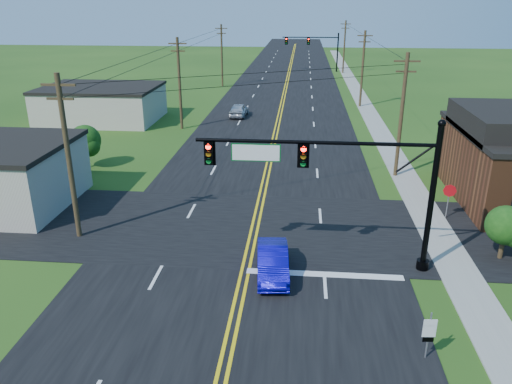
# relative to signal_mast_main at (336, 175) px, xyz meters

# --- Properties ---
(ground) EXTENTS (260.00, 260.00, 0.00)m
(ground) POSITION_rel_signal_mast_main_xyz_m (-4.34, -8.00, -4.75)
(ground) COLOR #204213
(ground) RESTS_ON ground
(road_main) EXTENTS (16.00, 220.00, 0.04)m
(road_main) POSITION_rel_signal_mast_main_xyz_m (-4.34, 42.00, -4.73)
(road_main) COLOR black
(road_main) RESTS_ON ground
(road_cross) EXTENTS (70.00, 10.00, 0.04)m
(road_cross) POSITION_rel_signal_mast_main_xyz_m (-4.34, 4.00, -4.73)
(road_cross) COLOR black
(road_cross) RESTS_ON ground
(sidewalk) EXTENTS (2.00, 160.00, 0.08)m
(sidewalk) POSITION_rel_signal_mast_main_xyz_m (6.16, 32.00, -4.71)
(sidewalk) COLOR gray
(sidewalk) RESTS_ON ground
(signal_mast_main) EXTENTS (11.30, 0.60, 7.48)m
(signal_mast_main) POSITION_rel_signal_mast_main_xyz_m (0.00, 0.00, 0.00)
(signal_mast_main) COLOR black
(signal_mast_main) RESTS_ON ground
(signal_mast_far) EXTENTS (10.98, 0.60, 7.48)m
(signal_mast_far) POSITION_rel_signal_mast_main_xyz_m (0.10, 72.00, -0.20)
(signal_mast_far) COLOR black
(signal_mast_far) RESTS_ON ground
(cream_bldg_far) EXTENTS (12.20, 9.20, 3.70)m
(cream_bldg_far) POSITION_rel_signal_mast_main_xyz_m (-23.34, 30.00, -2.89)
(cream_bldg_far) COLOR beige
(cream_bldg_far) RESTS_ON ground
(utility_pole_left_a) EXTENTS (1.80, 0.28, 9.00)m
(utility_pole_left_a) POSITION_rel_signal_mast_main_xyz_m (-13.84, 2.00, -0.03)
(utility_pole_left_a) COLOR #3A2B1A
(utility_pole_left_a) RESTS_ON ground
(utility_pole_left_b) EXTENTS (1.80, 0.28, 9.00)m
(utility_pole_left_b) POSITION_rel_signal_mast_main_xyz_m (-13.84, 27.00, -0.03)
(utility_pole_left_b) COLOR #3A2B1A
(utility_pole_left_b) RESTS_ON ground
(utility_pole_left_c) EXTENTS (1.80, 0.28, 9.00)m
(utility_pole_left_c) POSITION_rel_signal_mast_main_xyz_m (-13.84, 54.00, -0.03)
(utility_pole_left_c) COLOR #3A2B1A
(utility_pole_left_c) RESTS_ON ground
(utility_pole_right_a) EXTENTS (1.80, 0.28, 9.00)m
(utility_pole_right_a) POSITION_rel_signal_mast_main_xyz_m (5.46, 14.00, -0.03)
(utility_pole_right_a) COLOR #3A2B1A
(utility_pole_right_a) RESTS_ON ground
(utility_pole_right_b) EXTENTS (1.80, 0.28, 9.00)m
(utility_pole_right_b) POSITION_rel_signal_mast_main_xyz_m (5.46, 40.00, -0.03)
(utility_pole_right_b) COLOR #3A2B1A
(utility_pole_right_b) RESTS_ON ground
(utility_pole_right_c) EXTENTS (1.80, 0.28, 9.00)m
(utility_pole_right_c) POSITION_rel_signal_mast_main_xyz_m (5.46, 70.00, -0.03)
(utility_pole_right_c) COLOR #3A2B1A
(utility_pole_right_c) RESTS_ON ground
(tree_right_back) EXTENTS (3.00, 3.00, 4.10)m
(tree_right_back) POSITION_rel_signal_mast_main_xyz_m (11.66, 18.00, -2.15)
(tree_right_back) COLOR #3A2B1A
(tree_right_back) RESTS_ON ground
(shrub_corner) EXTENTS (2.00, 2.00, 2.86)m
(shrub_corner) POSITION_rel_signal_mast_main_xyz_m (8.66, 1.50, -2.90)
(shrub_corner) COLOR #3A2B1A
(shrub_corner) RESTS_ON ground
(tree_left) EXTENTS (2.40, 2.40, 3.37)m
(tree_left) POSITION_rel_signal_mast_main_xyz_m (-18.34, 14.00, -2.59)
(tree_left) COLOR #3A2B1A
(tree_left) RESTS_ON ground
(blue_car) EXTENTS (1.80, 4.25, 1.36)m
(blue_car) POSITION_rel_signal_mast_main_xyz_m (-2.82, -1.21, -4.07)
(blue_car) COLOR #0D07AC
(blue_car) RESTS_ON ground
(distant_car) EXTENTS (1.95, 4.38, 1.46)m
(distant_car) POSITION_rel_signal_mast_main_xyz_m (-8.71, 33.12, -4.02)
(distant_car) COLOR silver
(distant_car) RESTS_ON ground
(route_sign) EXTENTS (0.49, 0.10, 1.98)m
(route_sign) POSITION_rel_signal_mast_main_xyz_m (3.16, -6.66, -3.60)
(route_sign) COLOR slate
(route_sign) RESTS_ON ground
(stop_sign) EXTENTS (0.77, 0.17, 2.17)m
(stop_sign) POSITION_rel_signal_mast_main_xyz_m (7.23, 6.41, -3.18)
(stop_sign) COLOR slate
(stop_sign) RESTS_ON ground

